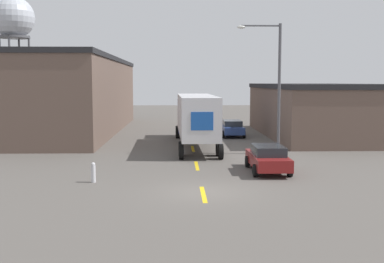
{
  "coord_description": "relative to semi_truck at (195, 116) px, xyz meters",
  "views": [
    {
      "loc": [
        -1.11,
        -20.97,
        4.87
      ],
      "look_at": [
        -0.25,
        7.47,
        1.93
      ],
      "focal_mm": 45.0,
      "sensor_mm": 36.0,
      "label": 1
    }
  ],
  "objects": [
    {
      "name": "semi_truck",
      "position": [
        0.0,
        0.0,
        0.0
      ],
      "size": [
        3.06,
        14.69,
        3.9
      ],
      "rotation": [
        0.0,
        0.0,
        0.02
      ],
      "color": "navy",
      "rests_on": "ground_plane"
    },
    {
      "name": "parked_car_right_near",
      "position": [
        3.55,
        -10.67,
        -1.57
      ],
      "size": [
        2.01,
        4.56,
        1.45
      ],
      "color": "maroon",
      "rests_on": "ground_plane"
    },
    {
      "name": "parked_car_right_far",
      "position": [
        3.55,
        6.5,
        -1.57
      ],
      "size": [
        2.01,
        4.56,
        1.45
      ],
      "color": "navy",
      "rests_on": "ground_plane"
    },
    {
      "name": "warehouse_right",
      "position": [
        10.94,
        6.65,
        0.02
      ],
      "size": [
        8.78,
        19.64,
        4.71
      ],
      "color": "brown",
      "rests_on": "ground_plane"
    },
    {
      "name": "ground_plane",
      "position": [
        -0.23,
        -15.38,
        -2.34
      ],
      "size": [
        160.0,
        160.0,
        0.0
      ],
      "primitive_type": "plane",
      "color": "#56514C"
    },
    {
      "name": "warehouse_left",
      "position": [
        -11.63,
        11.38,
        1.28
      ],
      "size": [
        9.24,
        30.04,
        7.22
      ],
      "color": "brown",
      "rests_on": "ground_plane"
    },
    {
      "name": "road_centerline",
      "position": [
        -0.23,
        -8.67,
        -2.33
      ],
      "size": [
        0.2,
        17.42,
        0.01
      ],
      "color": "gold",
      "rests_on": "ground_plane"
    },
    {
      "name": "fire_hydrant",
      "position": [
        -5.45,
        -13.17,
        -1.85
      ],
      "size": [
        0.22,
        0.22,
        0.99
      ],
      "color": "silver",
      "rests_on": "ground_plane"
    },
    {
      "name": "water_tower",
      "position": [
        -23.85,
        31.51,
        11.12
      ],
      "size": [
        5.75,
        5.75,
        16.55
      ],
      "color": "#47474C",
      "rests_on": "ground_plane"
    },
    {
      "name": "street_lamp",
      "position": [
        5.13,
        -4.21,
        2.73
      ],
      "size": [
        2.98,
        0.32,
        8.72
      ],
      "color": "#4C4C51",
      "rests_on": "ground_plane"
    }
  ]
}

